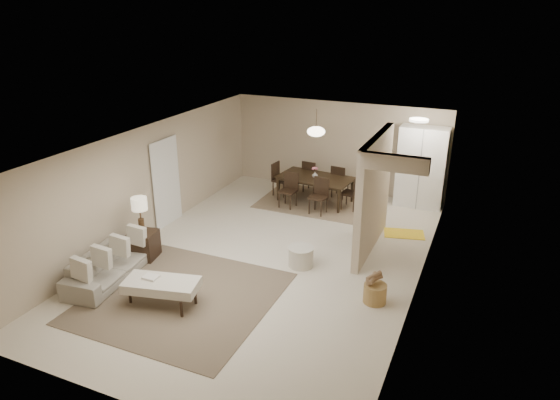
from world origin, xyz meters
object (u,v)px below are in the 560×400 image
at_px(sofa, 109,266).
at_px(round_pouf, 301,257).
at_px(ottoman_bench, 161,285).
at_px(dining_table, 315,190).
at_px(pantry_cabinet, 421,167).
at_px(wicker_basket, 375,293).
at_px(side_table, 144,245).

xyz_separation_m(sofa, round_pouf, (3.17, 1.96, -0.08)).
height_order(ottoman_bench, dining_table, dining_table).
height_order(pantry_cabinet, round_pouf, pantry_cabinet).
bearing_deg(pantry_cabinet, round_pouf, -111.00).
distance_m(round_pouf, wicker_basket, 1.83).
xyz_separation_m(round_pouf, wicker_basket, (1.68, -0.71, -0.03)).
xyz_separation_m(sofa, wicker_basket, (4.85, 1.24, -0.11)).
xyz_separation_m(pantry_cabinet, ottoman_bench, (-3.36, -6.51, -0.68)).
bearing_deg(side_table, pantry_cabinet, 47.70).
distance_m(ottoman_bench, wicker_basket, 3.75).
distance_m(wicker_basket, dining_table, 4.90).
bearing_deg(pantry_cabinet, ottoman_bench, -117.33).
bearing_deg(dining_table, side_table, -109.92).
relative_size(ottoman_bench, wicker_basket, 3.39).
xyz_separation_m(round_pouf, dining_table, (-0.95, 3.42, 0.14)).
bearing_deg(round_pouf, wicker_basket, -22.92).
xyz_separation_m(wicker_basket, dining_table, (-2.63, 4.13, 0.17)).
xyz_separation_m(ottoman_bench, wicker_basket, (3.41, 1.54, -0.20)).
bearing_deg(wicker_basket, side_table, -176.91).
distance_m(ottoman_bench, side_table, 1.89).
bearing_deg(wicker_basket, sofa, -165.61).
bearing_deg(side_table, wicker_basket, 3.09).
bearing_deg(sofa, wicker_basket, -82.08).
relative_size(sofa, round_pouf, 3.78).
xyz_separation_m(pantry_cabinet, dining_table, (-2.58, -0.83, -0.71)).
relative_size(side_table, round_pouf, 1.11).
height_order(pantry_cabinet, ottoman_bench, pantry_cabinet).
relative_size(sofa, side_table, 3.42).
distance_m(pantry_cabinet, side_table, 7.10).
bearing_deg(sofa, pantry_cabinet, -44.19).
height_order(sofa, round_pouf, sofa).
relative_size(pantry_cabinet, sofa, 1.06).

